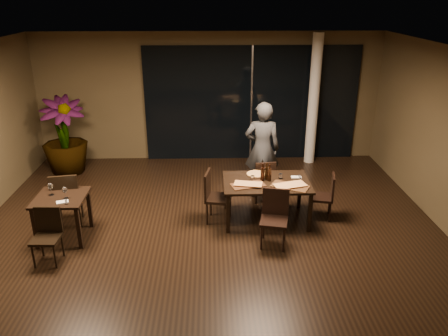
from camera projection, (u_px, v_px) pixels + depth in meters
ground at (210, 244)px, 7.10m from camera, size 8.00×8.00×0.00m
wall_back at (209, 97)px, 10.29m from camera, size 8.00×0.10×3.00m
ceiling at (207, 54)px, 5.96m from camera, size 8.00×8.00×0.04m
window_panel at (251, 104)px, 10.29m from camera, size 5.00×0.06×2.70m
column at (314, 100)px, 9.99m from camera, size 0.24×0.24×3.00m
main_table at (266, 185)px, 7.62m from camera, size 1.50×1.00×0.75m
side_table at (61, 204)px, 7.08m from camera, size 0.80×0.80×0.75m
chair_main_far at (264, 179)px, 8.36m from camera, size 0.44×0.44×0.86m
chair_main_near at (275, 214)px, 6.97m from camera, size 0.51×0.51×0.92m
chair_main_left at (214, 194)px, 7.65m from camera, size 0.50×0.50×0.93m
chair_main_right at (326, 194)px, 7.77m from camera, size 0.46×0.46×0.84m
chair_side_far at (66, 197)px, 7.47m from camera, size 0.53×0.53×0.99m
chair_side_near at (47, 232)px, 6.53m from camera, size 0.41×0.41×0.85m
diner at (262, 149)px, 8.58m from camera, size 0.67×0.47×1.89m
potted_plant at (64, 136)px, 9.60m from camera, size 1.25×1.25×1.72m
pizza_board_left at (248, 185)px, 7.43m from camera, size 0.63×0.44×0.01m
pizza_board_right at (290, 186)px, 7.38m from camera, size 0.69×0.56×0.01m
oblong_pizza_left at (248, 184)px, 7.42m from camera, size 0.49×0.29×0.02m
oblong_pizza_right at (290, 185)px, 7.37m from camera, size 0.57×0.38×0.02m
round_pizza at (256, 174)px, 7.87m from camera, size 0.33×0.33×0.01m
bottle_a at (263, 172)px, 7.56m from camera, size 0.07×0.07×0.32m
bottle_b at (269, 173)px, 7.56m from camera, size 0.07×0.07×0.31m
bottle_c at (267, 171)px, 7.61m from camera, size 0.07×0.07×0.31m
tumbler_left at (253, 178)px, 7.62m from camera, size 0.07×0.07×0.08m
tumbler_right at (281, 176)px, 7.70m from camera, size 0.07×0.07×0.09m
napkin_near at (299, 184)px, 7.47m from camera, size 0.20×0.14×0.01m
napkin_far at (296, 177)px, 7.74m from camera, size 0.18×0.11×0.01m
wine_glass_a at (51, 189)px, 7.05m from camera, size 0.09×0.09×0.19m
wine_glass_b at (65, 193)px, 6.94m from camera, size 0.08×0.08×0.19m
side_napkin at (62, 202)px, 6.83m from camera, size 0.21×0.17×0.01m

